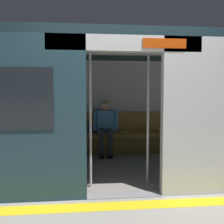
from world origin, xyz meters
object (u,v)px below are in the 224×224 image
at_px(train_car, 110,86).
at_px(book, 125,132).
at_px(bench_seat, 108,138).
at_px(handbag, 90,129).
at_px(grab_pole_far, 148,115).
at_px(grab_pole_door, 90,116).
at_px(person_seated, 106,123).

relative_size(train_car, book, 29.09).
xyz_separation_m(bench_seat, handbag, (0.39, -0.08, 0.19)).
bearing_deg(grab_pole_far, train_car, -58.56).
xyz_separation_m(book, grab_pole_door, (0.83, 2.10, 0.56)).
xyz_separation_m(person_seated, grab_pole_far, (-0.48, 1.88, 0.35)).
xyz_separation_m(train_car, grab_pole_far, (-0.50, 0.81, -0.45)).
bearing_deg(grab_pole_door, book, -111.64).
bearing_deg(grab_pole_far, handbag, -67.72).
bearing_deg(person_seated, bench_seat, -133.68).
height_order(handbag, grab_pole_door, grab_pole_door).
distance_m(grab_pole_door, grab_pole_far, 0.87).
xyz_separation_m(bench_seat, book, (-0.40, -0.03, 0.12)).
xyz_separation_m(train_car, bench_seat, (-0.06, -1.12, -1.13)).
bearing_deg(train_car, handbag, -74.65).
bearing_deg(book, grab_pole_far, 122.56).
bearing_deg(book, train_car, 99.86).
bearing_deg(person_seated, handbag, -21.47).
bearing_deg(grab_pole_far, person_seated, -75.63).
distance_m(train_car, grab_pole_far, 1.05).
distance_m(bench_seat, grab_pole_door, 2.21).
distance_m(person_seated, book, 0.50).
relative_size(train_car, handbag, 24.62).
xyz_separation_m(person_seated, grab_pole_door, (0.38, 2.01, 0.35)).
distance_m(handbag, book, 0.80).
xyz_separation_m(train_car, person_seated, (-0.01, -1.07, -0.80)).
distance_m(train_car, grab_pole_door, 1.10).
distance_m(bench_seat, grab_pole_far, 2.10).
xyz_separation_m(train_car, book, (-0.46, -1.16, -1.01)).
relative_size(handbag, book, 1.18).
relative_size(person_seated, handbag, 4.57).
bearing_deg(bench_seat, train_car, 86.80).
xyz_separation_m(handbag, grab_pole_door, (0.04, 2.15, 0.49)).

